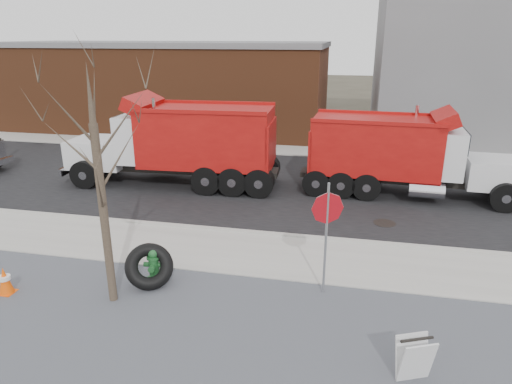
% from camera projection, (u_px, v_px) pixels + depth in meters
% --- Properties ---
extents(ground, '(120.00, 120.00, 0.00)m').
position_uv_depth(ground, '(274.00, 261.00, 12.02)').
color(ground, '#383328').
rests_on(ground, ground).
extents(gravel_verge, '(60.00, 5.00, 0.03)m').
position_uv_depth(gravel_verge, '(243.00, 344.00, 8.78)').
color(gravel_verge, slate).
rests_on(gravel_verge, ground).
extents(sidewalk, '(60.00, 2.50, 0.06)m').
position_uv_depth(sidewalk, '(275.00, 256.00, 12.24)').
color(sidewalk, '#9E9B93').
rests_on(sidewalk, ground).
extents(curb, '(60.00, 0.15, 0.11)m').
position_uv_depth(curb, '(283.00, 235.00, 13.44)').
color(curb, '#9E9B93').
rests_on(curb, ground).
extents(road, '(60.00, 9.40, 0.02)m').
position_uv_depth(road, '(301.00, 187.00, 17.84)').
color(road, black).
rests_on(road, ground).
extents(far_sidewalk, '(60.00, 2.00, 0.06)m').
position_uv_depth(far_sidewalk, '(314.00, 152.00, 23.11)').
color(far_sidewalk, '#9E9B93').
rests_on(far_sidewalk, ground).
extents(building_grey, '(12.00, 10.00, 8.00)m').
position_uv_depth(building_grey, '(487.00, 66.00, 25.60)').
color(building_grey, slate).
rests_on(building_grey, ground).
extents(building_brick, '(20.20, 8.20, 5.30)m').
position_uv_depth(building_brick, '(164.00, 85.00, 28.83)').
color(building_brick, brown).
rests_on(building_brick, ground).
extents(bare_tree, '(3.20, 3.20, 5.20)m').
position_uv_depth(bare_tree, '(97.00, 158.00, 9.17)').
color(bare_tree, '#382D23').
rests_on(bare_tree, ground).
extents(fire_hydrant, '(0.50, 0.48, 0.88)m').
position_uv_depth(fire_hydrant, '(154.00, 266.00, 10.91)').
color(fire_hydrant, '#27662F').
rests_on(fire_hydrant, ground).
extents(truck_tire, '(1.46, 1.40, 1.06)m').
position_uv_depth(truck_tire, '(149.00, 266.00, 10.71)').
color(truck_tire, black).
rests_on(truck_tire, ground).
extents(stop_sign, '(0.68, 0.30, 2.67)m').
position_uv_depth(stop_sign, '(327.00, 220.00, 9.94)').
color(stop_sign, gray).
rests_on(stop_sign, ground).
extents(sandwich_board, '(0.69, 0.58, 0.83)m').
position_uv_depth(sandwich_board, '(414.00, 359.00, 7.73)').
color(sandwich_board, silver).
rests_on(sandwich_board, ground).
extents(traffic_cone_far, '(0.35, 0.35, 0.67)m').
position_uv_depth(traffic_cone_far, '(5.00, 281.00, 10.40)').
color(traffic_cone_far, '#FC5307').
rests_on(traffic_cone_far, ground).
extents(dump_truck_red_a, '(7.96, 2.52, 3.20)m').
position_uv_depth(dump_truck_red_a, '(402.00, 152.00, 16.47)').
color(dump_truck_red_a, black).
rests_on(dump_truck_red_a, ground).
extents(dump_truck_red_b, '(8.32, 2.77, 3.50)m').
position_uv_depth(dump_truck_red_b, '(181.00, 141.00, 17.55)').
color(dump_truck_red_b, black).
rests_on(dump_truck_red_b, ground).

